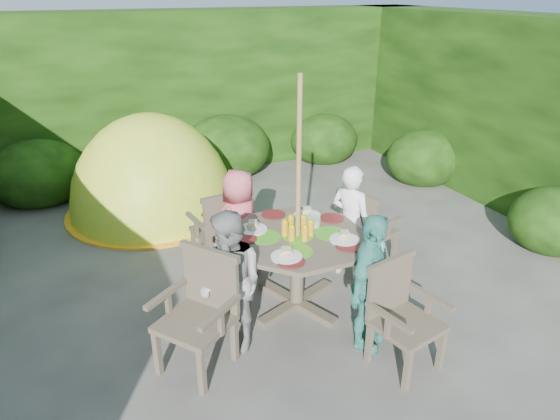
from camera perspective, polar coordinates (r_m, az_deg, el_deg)
name	(u,v)px	position (r m, az deg, el deg)	size (l,w,h in m)	color
ground	(272,280)	(5.30, -0.95, -8.02)	(60.00, 60.00, 0.00)	#484540
hedge_enclosure	(227,133)	(5.95, -6.05, 8.73)	(9.00, 9.00, 2.50)	black
patio_table	(298,247)	(4.59, 2.03, -4.21)	(1.71, 1.71, 0.92)	#443A2C
parasol_pole	(298,201)	(4.38, 2.09, 1.01)	(0.04, 0.04, 2.20)	olive
garden_chair_right	(366,227)	(5.45, 9.83, -1.96)	(0.59, 0.63, 0.85)	#443A2C
garden_chair_left	(201,310)	(4.05, -9.05, -11.20)	(0.73, 0.75, 0.94)	#443A2C
garden_chair_back	(220,228)	(5.38, -6.86, -2.03)	(0.58, 0.54, 0.87)	#443A2C
garden_chair_front	(401,313)	(4.14, 13.64, -11.41)	(0.60, 0.56, 0.86)	#443A2C
child_right	(350,223)	(5.15, 8.03, -1.46)	(0.45, 0.29, 1.23)	white
child_left	(231,283)	(4.12, -5.63, -8.34)	(0.60, 0.47, 1.23)	gray
child_back	(240,225)	(5.12, -4.62, -1.74)	(0.58, 0.38, 1.19)	#D85964
child_front	(369,283)	(4.18, 10.18, -8.26)	(0.71, 0.30, 1.22)	teal
dome_tent	(156,210)	(7.09, -14.01, -0.03)	(2.81, 2.81, 2.68)	#B8DE2A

